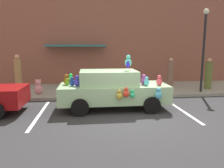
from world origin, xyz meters
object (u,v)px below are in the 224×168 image
object	(u,v)px
pedestrian_walking_past	(170,74)
street_lamp_post	(204,42)
plush_covered_car	(112,89)
teddy_bear_on_sidewalk	(38,87)
pedestrian_near_shopfront	(208,75)
pedestrian_by_lamp	(18,73)

from	to	relation	value
pedestrian_walking_past	street_lamp_post	bearing A→B (deg)	-51.37
street_lamp_post	plush_covered_car	bearing A→B (deg)	-157.24
plush_covered_car	teddy_bear_on_sidewalk	xyz separation A→B (m)	(-3.41, 2.44, -0.31)
pedestrian_walking_past	plush_covered_car	bearing A→B (deg)	-137.53
street_lamp_post	pedestrian_walking_past	bearing A→B (deg)	128.63
street_lamp_post	pedestrian_walking_past	world-z (taller)	street_lamp_post
plush_covered_car	teddy_bear_on_sidewalk	size ratio (longest dim) A/B	5.75
plush_covered_car	teddy_bear_on_sidewalk	distance (m)	4.20
pedestrian_walking_past	teddy_bear_on_sidewalk	bearing A→B (deg)	-171.89
plush_covered_car	pedestrian_near_shopfront	xyz separation A→B (m)	(5.71, 2.79, 0.13)
plush_covered_car	teddy_bear_on_sidewalk	bearing A→B (deg)	144.40
plush_covered_car	pedestrian_near_shopfront	bearing A→B (deg)	26.06
plush_covered_car	pedestrian_walking_past	size ratio (longest dim) A/B	2.52
street_lamp_post	teddy_bear_on_sidewalk	bearing A→B (deg)	177.38
teddy_bear_on_sidewalk	pedestrian_walking_past	world-z (taller)	pedestrian_walking_past
pedestrian_near_shopfront	pedestrian_walking_past	size ratio (longest dim) A/B	1.01
teddy_bear_on_sidewalk	pedestrian_near_shopfront	size ratio (longest dim) A/B	0.43
teddy_bear_on_sidewalk	pedestrian_near_shopfront	xyz separation A→B (m)	(9.12, 0.35, 0.44)
street_lamp_post	pedestrian_by_lamp	world-z (taller)	street_lamp_post
pedestrian_near_shopfront	street_lamp_post	bearing A→B (deg)	-137.60
teddy_bear_on_sidewalk	pedestrian_by_lamp	size ratio (longest dim) A/B	0.39
pedestrian_near_shopfront	pedestrian_walking_past	bearing A→B (deg)	160.79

